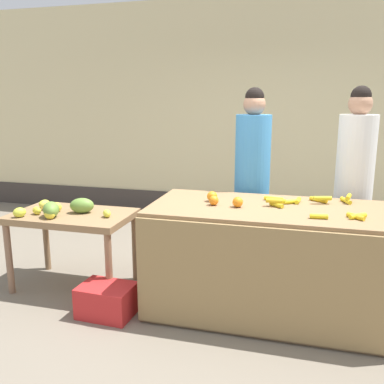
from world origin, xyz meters
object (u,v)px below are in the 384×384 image
at_px(vendor_woman_white_shirt, 353,188).
at_px(produce_crate, 107,300).
at_px(produce_sack, 177,246).
at_px(vendor_woman_blue_shirt, 252,184).

bearing_deg(vendor_woman_white_shirt, produce_crate, -149.11).
relative_size(produce_crate, produce_sack, 0.98).
bearing_deg(produce_crate, produce_sack, 77.28).
height_order(produce_crate, produce_sack, produce_sack).
relative_size(vendor_woman_white_shirt, produce_crate, 4.25).
height_order(vendor_woman_white_shirt, produce_sack, vendor_woman_white_shirt).
xyz_separation_m(vendor_woman_blue_shirt, vendor_woman_white_shirt, (0.93, 0.04, 0.00)).
height_order(vendor_woman_blue_shirt, produce_crate, vendor_woman_blue_shirt).
bearing_deg(vendor_woman_white_shirt, produce_sack, -178.99).
bearing_deg(produce_crate, vendor_woman_blue_shirt, 47.87).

